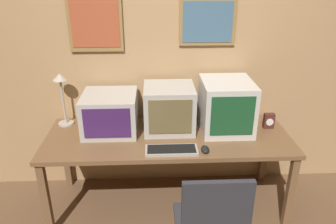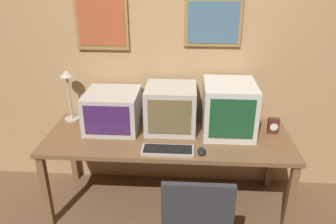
{
  "view_description": "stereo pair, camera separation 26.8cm",
  "coord_description": "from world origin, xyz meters",
  "px_view_note": "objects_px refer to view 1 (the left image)",
  "views": [
    {
      "loc": [
        -0.11,
        -1.69,
        2.01
      ],
      "look_at": [
        0.0,
        0.75,
        0.93
      ],
      "focal_mm": 35.0,
      "sensor_mm": 36.0,
      "label": 1
    },
    {
      "loc": [
        0.16,
        -1.69,
        2.01
      ],
      "look_at": [
        0.0,
        0.75,
        0.93
      ],
      "focal_mm": 35.0,
      "sensor_mm": 36.0,
      "label": 2
    }
  ],
  "objects_px": {
    "desk_clock": "(269,121)",
    "keyboard_main": "(172,150)",
    "desk_lamp": "(62,91)",
    "monitor_center": "(169,108)",
    "mouse_near_keyboard": "(205,149)",
    "monitor_left": "(110,113)",
    "monitor_right": "(226,106)"
  },
  "relations": [
    {
      "from": "desk_clock",
      "to": "keyboard_main",
      "type": "bearing_deg",
      "value": -157.11
    },
    {
      "from": "keyboard_main",
      "to": "desk_lamp",
      "type": "relative_size",
      "value": 0.85
    },
    {
      "from": "monitor_center",
      "to": "mouse_near_keyboard",
      "type": "height_order",
      "value": "monitor_center"
    },
    {
      "from": "monitor_center",
      "to": "keyboard_main",
      "type": "height_order",
      "value": "monitor_center"
    },
    {
      "from": "monitor_left",
      "to": "mouse_near_keyboard",
      "type": "height_order",
      "value": "monitor_left"
    },
    {
      "from": "monitor_right",
      "to": "mouse_near_keyboard",
      "type": "bearing_deg",
      "value": -120.62
    },
    {
      "from": "monitor_left",
      "to": "monitor_center",
      "type": "xyz_separation_m",
      "value": [
        0.5,
        0.01,
        0.03
      ]
    },
    {
      "from": "monitor_left",
      "to": "monitor_center",
      "type": "height_order",
      "value": "monitor_center"
    },
    {
      "from": "monitor_left",
      "to": "monitor_right",
      "type": "bearing_deg",
      "value": -0.63
    },
    {
      "from": "monitor_left",
      "to": "monitor_right",
      "type": "relative_size",
      "value": 0.94
    },
    {
      "from": "monitor_left",
      "to": "mouse_near_keyboard",
      "type": "bearing_deg",
      "value": -27.71
    },
    {
      "from": "desk_clock",
      "to": "monitor_left",
      "type": "bearing_deg",
      "value": 179.21
    },
    {
      "from": "desk_clock",
      "to": "desk_lamp",
      "type": "height_order",
      "value": "desk_lamp"
    },
    {
      "from": "desk_clock",
      "to": "desk_lamp",
      "type": "bearing_deg",
      "value": 175.1
    },
    {
      "from": "monitor_center",
      "to": "monitor_right",
      "type": "height_order",
      "value": "monitor_right"
    },
    {
      "from": "monitor_center",
      "to": "mouse_near_keyboard",
      "type": "relative_size",
      "value": 4.07
    },
    {
      "from": "monitor_right",
      "to": "desk_clock",
      "type": "distance_m",
      "value": 0.42
    },
    {
      "from": "monitor_right",
      "to": "keyboard_main",
      "type": "bearing_deg",
      "value": -142.31
    },
    {
      "from": "keyboard_main",
      "to": "monitor_center",
      "type": "bearing_deg",
      "value": 89.99
    },
    {
      "from": "keyboard_main",
      "to": "desk_clock",
      "type": "bearing_deg",
      "value": 22.89
    },
    {
      "from": "mouse_near_keyboard",
      "to": "desk_lamp",
      "type": "distance_m",
      "value": 1.34
    },
    {
      "from": "monitor_right",
      "to": "desk_lamp",
      "type": "xyz_separation_m",
      "value": [
        -1.42,
        0.15,
        0.11
      ]
    },
    {
      "from": "monitor_right",
      "to": "keyboard_main",
      "type": "xyz_separation_m",
      "value": [
        -0.49,
        -0.38,
        -0.2
      ]
    },
    {
      "from": "mouse_near_keyboard",
      "to": "desk_clock",
      "type": "distance_m",
      "value": 0.73
    },
    {
      "from": "monitor_left",
      "to": "monitor_right",
      "type": "xyz_separation_m",
      "value": [
        0.99,
        -0.01,
        0.05
      ]
    },
    {
      "from": "monitor_right",
      "to": "keyboard_main",
      "type": "relative_size",
      "value": 1.2
    },
    {
      "from": "monitor_right",
      "to": "mouse_near_keyboard",
      "type": "height_order",
      "value": "monitor_right"
    },
    {
      "from": "mouse_near_keyboard",
      "to": "desk_clock",
      "type": "relative_size",
      "value": 0.78
    },
    {
      "from": "monitor_center",
      "to": "desk_lamp",
      "type": "relative_size",
      "value": 0.9
    },
    {
      "from": "keyboard_main",
      "to": "monitor_right",
      "type": "bearing_deg",
      "value": 37.69
    },
    {
      "from": "monitor_right",
      "to": "monitor_center",
      "type": "bearing_deg",
      "value": 176.98
    },
    {
      "from": "monitor_center",
      "to": "mouse_near_keyboard",
      "type": "xyz_separation_m",
      "value": [
        0.26,
        -0.42,
        -0.17
      ]
    }
  ]
}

